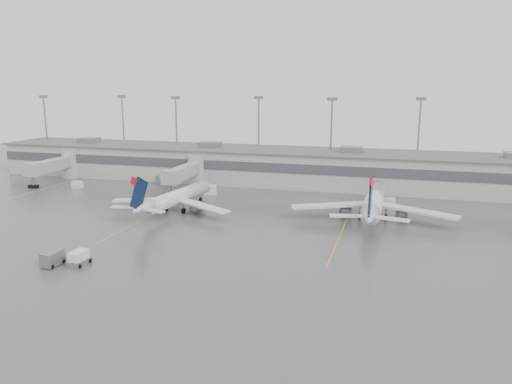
# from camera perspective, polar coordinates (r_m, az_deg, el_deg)

# --- Properties ---
(ground) EXTENTS (260.00, 260.00, 0.00)m
(ground) POSITION_cam_1_polar(r_m,az_deg,el_deg) (68.24, -7.25, -8.14)
(ground) COLOR #505053
(ground) RESTS_ON ground
(terminal) EXTENTS (152.00, 17.00, 9.45)m
(terminal) POSITION_cam_1_polar(r_m,az_deg,el_deg) (120.94, 3.63, 2.95)
(terminal) COLOR #A8A8A3
(terminal) RESTS_ON ground
(light_masts) EXTENTS (142.40, 8.00, 20.60)m
(light_masts) POSITION_cam_1_polar(r_m,az_deg,el_deg) (125.54, 4.26, 6.90)
(light_masts) COLOR gray
(light_masts) RESTS_ON ground
(jet_bridge_left) EXTENTS (4.00, 17.20, 7.00)m
(jet_bridge_left) POSITION_cam_1_polar(r_m,az_deg,el_deg) (133.73, -21.56, 2.88)
(jet_bridge_left) COLOR #9DA0A2
(jet_bridge_left) RESTS_ON ground
(jet_bridge_right) EXTENTS (4.00, 17.20, 7.00)m
(jet_bridge_right) POSITION_cam_1_polar(r_m,az_deg,el_deg) (115.81, -7.68, 2.30)
(jet_bridge_right) COLOR #9DA0A2
(jet_bridge_right) RESTS_ON ground
(stand_markings) EXTENTS (105.25, 40.00, 0.01)m
(stand_markings) POSITION_cam_1_polar(r_m,az_deg,el_deg) (89.68, -1.17, -3.05)
(stand_markings) COLOR gold
(stand_markings) RESTS_ON ground
(jet_mid_left) EXTENTS (24.63, 27.75, 8.99)m
(jet_mid_left) POSITION_cam_1_polar(r_m,az_deg,el_deg) (94.92, -9.17, -0.61)
(jet_mid_left) COLOR white
(jet_mid_left) RESTS_ON ground
(jet_mid_right) EXTENTS (28.97, 32.44, 10.50)m
(jet_mid_right) POSITION_cam_1_polar(r_m,az_deg,el_deg) (91.04, 13.30, -1.03)
(jet_mid_right) COLOR white
(jet_mid_right) RESTS_ON ground
(baggage_tug) EXTENTS (2.09, 3.12, 1.96)m
(baggage_tug) POSITION_cam_1_polar(r_m,az_deg,el_deg) (71.09, -19.58, -7.28)
(baggage_tug) COLOR white
(baggage_tug) RESTS_ON ground
(baggage_cart) EXTENTS (1.86, 3.12, 1.96)m
(baggage_cart) POSITION_cam_1_polar(r_m,az_deg,el_deg) (71.98, -22.23, -7.03)
(baggage_cart) COLOR slate
(baggage_cart) RESTS_ON ground
(gse_uld_a) EXTENTS (2.24, 1.54, 1.56)m
(gse_uld_a) POSITION_cam_1_polar(r_m,az_deg,el_deg) (122.84, -19.75, 0.79)
(gse_uld_a) COLOR white
(gse_uld_a) RESTS_ON ground
(gse_uld_b) EXTENTS (3.25, 2.80, 1.94)m
(gse_uld_b) POSITION_cam_1_polar(r_m,az_deg,el_deg) (109.60, -5.29, 0.25)
(gse_uld_b) COLOR white
(gse_uld_b) RESTS_ON ground
(gse_uld_c) EXTENTS (2.89, 2.16, 1.87)m
(gse_uld_c) POSITION_cam_1_polar(r_m,az_deg,el_deg) (100.65, 14.86, -1.22)
(gse_uld_c) COLOR white
(gse_uld_c) RESTS_ON ground
(gse_loader) EXTENTS (2.15, 3.34, 2.05)m
(gse_loader) POSITION_cam_1_polar(r_m,az_deg,el_deg) (122.54, -10.65, 1.39)
(gse_loader) COLOR slate
(gse_loader) RESTS_ON ground
(cone_a) EXTENTS (0.40, 0.40, 0.63)m
(cone_a) POSITION_cam_1_polar(r_m,az_deg,el_deg) (129.94, -24.37, 0.80)
(cone_a) COLOR orange
(cone_a) RESTS_ON ground
(cone_b) EXTENTS (0.42, 0.42, 0.66)m
(cone_b) POSITION_cam_1_polar(r_m,az_deg,el_deg) (112.43, -10.15, 0.08)
(cone_b) COLOR orange
(cone_b) RESTS_ON ground
(cone_c) EXTENTS (0.42, 0.42, 0.66)m
(cone_c) POSITION_cam_1_polar(r_m,az_deg,el_deg) (102.90, 7.09, -0.95)
(cone_c) COLOR orange
(cone_c) RESTS_ON ground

